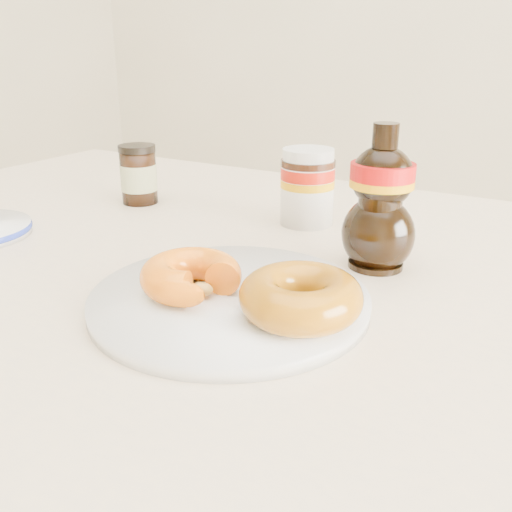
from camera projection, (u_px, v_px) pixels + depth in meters
The scene contains 7 objects.
dining_table at pixel (254, 335), 0.67m from camera, with size 1.40×0.90×0.75m.
plate at pixel (230, 299), 0.55m from camera, with size 0.27×0.27×0.01m.
donut_bitten at pixel (191, 276), 0.54m from camera, with size 0.10×0.10×0.03m, color orange.
donut_whole at pixel (301, 297), 0.49m from camera, with size 0.11×0.11×0.04m, color #905409.
nutella_jar at pixel (307, 184), 0.77m from camera, with size 0.07×0.07×0.10m.
syrup_bottle at pixel (381, 198), 0.62m from camera, with size 0.08×0.07×0.16m, color black, non-canonical shape.
dark_jar at pixel (139, 175), 0.88m from camera, with size 0.06×0.06×0.09m.
Camera 1 is at (0.30, -0.41, 0.99)m, focal length 40.00 mm.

